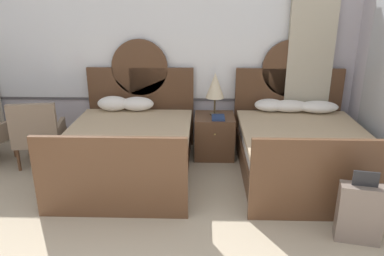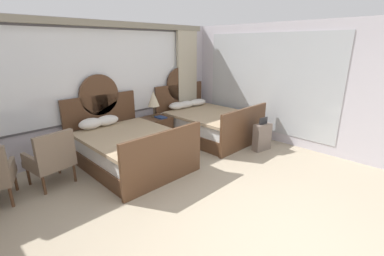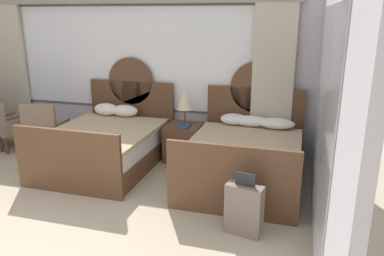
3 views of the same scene
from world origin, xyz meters
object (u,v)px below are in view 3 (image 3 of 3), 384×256
armchair_by_window_left (45,127)px  armchair_by_window_centre (5,124)px  nightstand_between_beds (184,142)px  table_lamp_on_nightstand (185,99)px  bed_near_window (107,144)px  book_on_nightstand (184,126)px  bed_near_mirror (245,157)px  suitcase_on_floor (244,209)px

armchair_by_window_left → armchair_by_window_centre: bearing=179.8°
nightstand_between_beds → table_lamp_on_nightstand: size_ratio=0.99×
bed_near_window → book_on_nightstand: size_ratio=8.25×
table_lamp_on_nightstand → armchair_by_window_left: 2.54m
bed_near_window → armchair_by_window_left: bed_near_window is taller
bed_near_mirror → suitcase_on_floor: (0.21, -1.43, -0.07)m
bed_near_mirror → armchair_by_window_left: bearing=177.2°
book_on_nightstand → armchair_by_window_left: (-2.48, -0.29, -0.14)m
bed_near_window → armchair_by_window_left: (-1.30, 0.18, 0.12)m
bed_near_window → nightstand_between_beds: bearing=27.3°
bed_near_window → suitcase_on_floor: 2.85m
nightstand_between_beds → suitcase_on_floor: bearing=-56.3°
table_lamp_on_nightstand → suitcase_on_floor: table_lamp_on_nightstand is taller
bed_near_mirror → armchair_by_window_left: size_ratio=2.30×
bed_near_mirror → suitcase_on_floor: bearing=-81.6°
suitcase_on_floor → armchair_by_window_centre: bearing=160.8°
table_lamp_on_nightstand → armchair_by_window_centre: 3.36m
bed_near_mirror → armchair_by_window_left: bed_near_mirror is taller
bed_near_mirror → book_on_nightstand: bed_near_mirror is taller
bed_near_window → bed_near_mirror: 2.25m
bed_near_window → book_on_nightstand: (1.18, 0.47, 0.26)m
book_on_nightstand → armchair_by_window_left: armchair_by_window_left is taller
suitcase_on_floor → nightstand_between_beds: bearing=123.7°
bed_near_window → table_lamp_on_nightstand: size_ratio=3.48×
bed_near_mirror → armchair_by_window_centre: size_ratio=2.30×
suitcase_on_floor → table_lamp_on_nightstand: bearing=122.8°
table_lamp_on_nightstand → book_on_nightstand: (0.05, -0.19, -0.41)m
bed_near_mirror → nightstand_between_beds: 1.26m
bed_near_window → suitcase_on_floor: bed_near_window is taller
armchair_by_window_centre → armchair_by_window_left: bearing=-0.2°
nightstand_between_beds → armchair_by_window_left: bearing=-170.6°
nightstand_between_beds → table_lamp_on_nightstand: (0.00, 0.07, 0.73)m
book_on_nightstand → bed_near_mirror: bearing=-23.1°
armchair_by_window_centre → suitcase_on_floor: size_ratio=1.27×
nightstand_between_beds → book_on_nightstand: 0.34m
bed_near_window → suitcase_on_floor: (2.47, -1.42, -0.06)m
nightstand_between_beds → armchair_by_window_centre: armchair_by_window_centre is taller
armchair_by_window_centre → table_lamp_on_nightstand: bearing=8.2°
armchair_by_window_left → bed_near_window: bearing=-7.9°
armchair_by_window_left → bed_near_mirror: bearing=-2.8°
nightstand_between_beds → suitcase_on_floor: suitcase_on_floor is taller
book_on_nightstand → armchair_by_window_left: bearing=-173.3°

